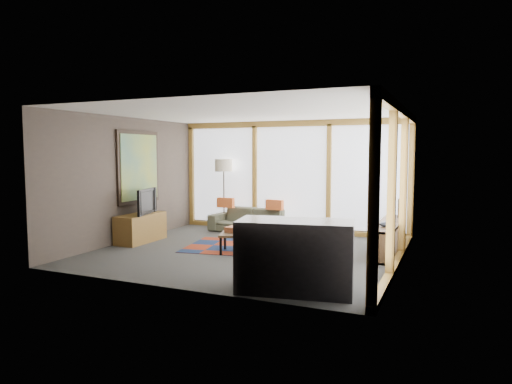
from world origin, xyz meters
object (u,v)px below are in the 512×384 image
at_px(bar_counter, 295,256).
at_px(coffee_table, 250,243).
at_px(floor_lamp, 224,194).
at_px(tv_console, 141,228).
at_px(bookshelf, 389,237).
at_px(television, 143,201).
at_px(sofa, 250,220).

bearing_deg(bar_counter, coffee_table, 118.33).
bearing_deg(coffee_table, floor_lamp, 127.49).
height_order(tv_console, bar_counter, bar_counter).
xyz_separation_m(bookshelf, television, (-4.83, -1.04, 0.57)).
bearing_deg(tv_console, sofa, 50.12).
xyz_separation_m(floor_lamp, coffee_table, (1.70, -2.22, -0.67)).
bearing_deg(floor_lamp, sofa, -14.56).
bearing_deg(bookshelf, bar_counter, -105.30).
bearing_deg(coffee_table, tv_console, 178.47).
distance_m(coffee_table, tv_console, 2.54).
relative_size(floor_lamp, bookshelf, 0.76).
xyz_separation_m(bookshelf, bar_counter, (-0.83, -3.03, 0.20)).
distance_m(sofa, bookshelf, 3.38).
xyz_separation_m(sofa, television, (-1.57, -1.93, 0.57)).
bearing_deg(television, coffee_table, -106.60).
bearing_deg(sofa, television, -124.14).
distance_m(floor_lamp, tv_console, 2.38).
relative_size(coffee_table, bar_counter, 0.72).
bearing_deg(floor_lamp, bar_counter, -51.98).
bearing_deg(floor_lamp, television, -110.20).
distance_m(bookshelf, tv_console, 5.00).
bearing_deg(sofa, coffee_table, -60.50).
height_order(floor_lamp, bookshelf, floor_lamp).
relative_size(bookshelf, television, 2.42).
xyz_separation_m(sofa, bookshelf, (3.26, -0.88, 0.00)).
xyz_separation_m(sofa, bar_counter, (2.43, -3.91, 0.21)).
bearing_deg(television, bar_counter, -130.94).
xyz_separation_m(coffee_table, bookshelf, (2.35, 1.13, 0.10)).
bearing_deg(bar_counter, floor_lamp, 117.73).
height_order(coffee_table, bar_counter, bar_counter).
bearing_deg(tv_console, bookshelf, 12.29).
bearing_deg(sofa, tv_console, -124.79).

